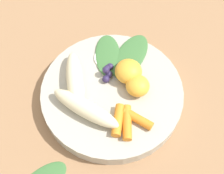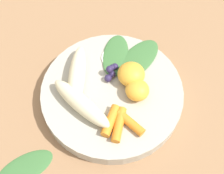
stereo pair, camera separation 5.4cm
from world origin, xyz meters
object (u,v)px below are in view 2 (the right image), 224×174
(orange_segment_near, at_px, (131,74))
(kale_leaf_stray, at_px, (25,167))
(banana_peeled_left, at_px, (81,103))
(banana_peeled_right, at_px, (77,76))
(bowl, at_px, (112,94))

(orange_segment_near, xyz_separation_m, kale_leaf_stray, (-0.22, -0.09, -0.04))
(orange_segment_near, bearing_deg, banana_peeled_left, -166.09)
(banana_peeled_right, distance_m, kale_leaf_stray, 0.18)
(bowl, height_order, banana_peeled_left, banana_peeled_left)
(bowl, relative_size, banana_peeled_left, 1.99)
(banana_peeled_left, distance_m, orange_segment_near, 0.10)
(bowl, bearing_deg, orange_segment_near, 12.71)
(banana_peeled_left, height_order, orange_segment_near, orange_segment_near)
(banana_peeled_right, bearing_deg, banana_peeled_left, 12.06)
(banana_peeled_left, bearing_deg, banana_peeled_right, 142.37)
(orange_segment_near, bearing_deg, bowl, -167.29)
(banana_peeled_right, distance_m, orange_segment_near, 0.10)
(bowl, relative_size, kale_leaf_stray, 2.63)
(kale_leaf_stray, bearing_deg, bowl, -166.88)
(orange_segment_near, bearing_deg, banana_peeled_right, 161.52)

